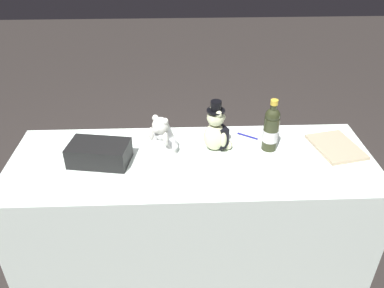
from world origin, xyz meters
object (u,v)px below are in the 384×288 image
at_px(champagne_bottle, 271,129).
at_px(guestbook, 336,147).
at_px(teddy_bear_groom, 217,131).
at_px(gift_case_black, 99,153).
at_px(teddy_bear_bride, 163,138).
at_px(signing_pen, 247,136).

height_order(champagne_bottle, guestbook, champagne_bottle).
distance_m(teddy_bear_groom, guestbook, 0.68).
height_order(gift_case_black, guestbook, gift_case_black).
bearing_deg(teddy_bear_groom, teddy_bear_bride, -171.88).
distance_m(teddy_bear_bride, guestbook, 0.97).
xyz_separation_m(teddy_bear_groom, guestbook, (0.67, -0.02, -0.10)).
bearing_deg(teddy_bear_bride, signing_pen, 18.42).
xyz_separation_m(champagne_bottle, gift_case_black, (-0.92, -0.10, -0.07)).
bearing_deg(signing_pen, teddy_bear_bride, -161.58).
bearing_deg(gift_case_black, teddy_bear_bride, 11.26).
height_order(teddy_bear_groom, gift_case_black, teddy_bear_groom).
distance_m(teddy_bear_groom, champagne_bottle, 0.30).
bearing_deg(guestbook, champagne_bottle, 165.98).
relative_size(champagne_bottle, gift_case_black, 0.89).
height_order(teddy_bear_bride, guestbook, teddy_bear_bride).
relative_size(teddy_bear_groom, guestbook, 0.98).
height_order(champagne_bottle, signing_pen, champagne_bottle).
bearing_deg(champagne_bottle, gift_case_black, -174.05).
bearing_deg(guestbook, teddy_bear_bride, 168.87).
bearing_deg(gift_case_black, teddy_bear_groom, 9.80).
height_order(teddy_bear_bride, gift_case_black, teddy_bear_bride).
relative_size(teddy_bear_groom, champagne_bottle, 0.98).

